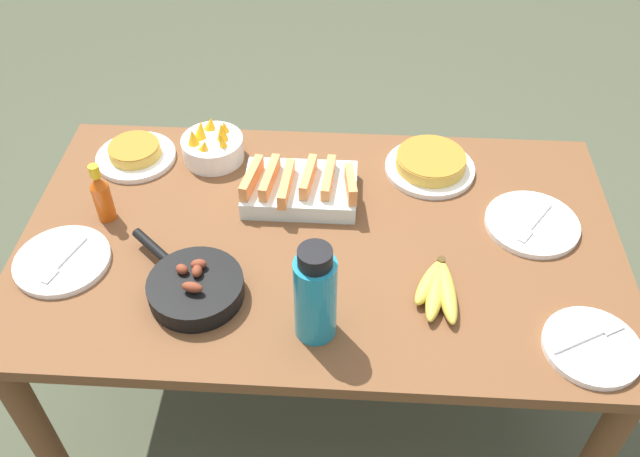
{
  "coord_description": "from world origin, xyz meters",
  "views": [
    {
      "loc": [
        0.07,
        -1.2,
        1.93
      ],
      "look_at": [
        0.0,
        0.0,
        0.75
      ],
      "focal_mm": 38.0,
      "sensor_mm": 36.0,
      "label": 1
    }
  ],
  "objects_px": {
    "empty_plate_far_left": "(62,261)",
    "frittata_plate_center": "(430,164)",
    "melon_tray": "(300,188)",
    "banana_bunch": "(438,288)",
    "skillet": "(195,287)",
    "empty_plate_near_front": "(532,224)",
    "water_bottle": "(315,295)",
    "empty_plate_far_right": "(592,347)",
    "hot_sauce_bottle": "(102,196)",
    "fruit_bowl_mango": "(212,146)",
    "frittata_plate_side": "(135,154)"
  },
  "relations": [
    {
      "from": "empty_plate_far_left",
      "to": "frittata_plate_center",
      "type": "bearing_deg",
      "value": 24.07
    },
    {
      "from": "melon_tray",
      "to": "frittata_plate_center",
      "type": "bearing_deg",
      "value": 20.67
    },
    {
      "from": "banana_bunch",
      "to": "skillet",
      "type": "bearing_deg",
      "value": -176.14
    },
    {
      "from": "empty_plate_near_front",
      "to": "water_bottle",
      "type": "height_order",
      "value": "water_bottle"
    },
    {
      "from": "melon_tray",
      "to": "water_bottle",
      "type": "xyz_separation_m",
      "value": [
        0.07,
        -0.44,
        0.08
      ]
    },
    {
      "from": "empty_plate_far_right",
      "to": "hot_sauce_bottle",
      "type": "relative_size",
      "value": 1.24
    },
    {
      "from": "fruit_bowl_mango",
      "to": "water_bottle",
      "type": "relative_size",
      "value": 0.69
    },
    {
      "from": "banana_bunch",
      "to": "empty_plate_far_left",
      "type": "height_order",
      "value": "banana_bunch"
    },
    {
      "from": "banana_bunch",
      "to": "melon_tray",
      "type": "relative_size",
      "value": 0.66
    },
    {
      "from": "empty_plate_far_right",
      "to": "fruit_bowl_mango",
      "type": "distance_m",
      "value": 1.11
    },
    {
      "from": "skillet",
      "to": "empty_plate_far_left",
      "type": "relative_size",
      "value": 1.29
    },
    {
      "from": "banana_bunch",
      "to": "skillet",
      "type": "distance_m",
      "value": 0.56
    },
    {
      "from": "empty_plate_far_left",
      "to": "melon_tray",
      "type": "bearing_deg",
      "value": 26.14
    },
    {
      "from": "water_bottle",
      "to": "hot_sauce_bottle",
      "type": "relative_size",
      "value": 1.49
    },
    {
      "from": "frittata_plate_side",
      "to": "empty_plate_far_left",
      "type": "distance_m",
      "value": 0.42
    },
    {
      "from": "frittata_plate_center",
      "to": "empty_plate_far_right",
      "type": "bearing_deg",
      "value": -61.73
    },
    {
      "from": "banana_bunch",
      "to": "empty_plate_near_front",
      "type": "relative_size",
      "value": 0.84
    },
    {
      "from": "banana_bunch",
      "to": "hot_sauce_bottle",
      "type": "bearing_deg",
      "value": 165.97
    },
    {
      "from": "empty_plate_far_left",
      "to": "hot_sauce_bottle",
      "type": "relative_size",
      "value": 1.36
    },
    {
      "from": "melon_tray",
      "to": "hot_sauce_bottle",
      "type": "height_order",
      "value": "hot_sauce_bottle"
    },
    {
      "from": "empty_plate_far_right",
      "to": "fruit_bowl_mango",
      "type": "xyz_separation_m",
      "value": [
        -0.93,
        0.61,
        0.03
      ]
    },
    {
      "from": "banana_bunch",
      "to": "frittata_plate_side",
      "type": "height_order",
      "value": "frittata_plate_side"
    },
    {
      "from": "skillet",
      "to": "fruit_bowl_mango",
      "type": "bearing_deg",
      "value": -42.51
    },
    {
      "from": "skillet",
      "to": "empty_plate_far_right",
      "type": "relative_size",
      "value": 1.4
    },
    {
      "from": "empty_plate_near_front",
      "to": "melon_tray",
      "type": "bearing_deg",
      "value": 172.91
    },
    {
      "from": "melon_tray",
      "to": "water_bottle",
      "type": "bearing_deg",
      "value": -80.88
    },
    {
      "from": "frittata_plate_center",
      "to": "empty_plate_far_right",
      "type": "distance_m",
      "value": 0.66
    },
    {
      "from": "banana_bunch",
      "to": "empty_plate_far_left",
      "type": "bearing_deg",
      "value": 177.32
    },
    {
      "from": "frittata_plate_center",
      "to": "empty_plate_near_front",
      "type": "height_order",
      "value": "frittata_plate_center"
    },
    {
      "from": "skillet",
      "to": "frittata_plate_side",
      "type": "xyz_separation_m",
      "value": [
        -0.27,
        0.49,
        -0.01
      ]
    },
    {
      "from": "skillet",
      "to": "empty_plate_far_left",
      "type": "height_order",
      "value": "skillet"
    },
    {
      "from": "fruit_bowl_mango",
      "to": "empty_plate_near_front",
      "type": "bearing_deg",
      "value": -14.99
    },
    {
      "from": "frittata_plate_center",
      "to": "fruit_bowl_mango",
      "type": "relative_size",
      "value": 1.44
    },
    {
      "from": "banana_bunch",
      "to": "empty_plate_far_right",
      "type": "bearing_deg",
      "value": -23.18
    },
    {
      "from": "fruit_bowl_mango",
      "to": "hot_sauce_bottle",
      "type": "bearing_deg",
      "value": -131.73
    },
    {
      "from": "empty_plate_far_right",
      "to": "fruit_bowl_mango",
      "type": "relative_size",
      "value": 1.22
    },
    {
      "from": "frittata_plate_side",
      "to": "fruit_bowl_mango",
      "type": "bearing_deg",
      "value": 5.22
    },
    {
      "from": "empty_plate_near_front",
      "to": "fruit_bowl_mango",
      "type": "relative_size",
      "value": 1.38
    },
    {
      "from": "fruit_bowl_mango",
      "to": "hot_sauce_bottle",
      "type": "distance_m",
      "value": 0.35
    },
    {
      "from": "frittata_plate_center",
      "to": "hot_sauce_bottle",
      "type": "relative_size",
      "value": 1.46
    },
    {
      "from": "empty_plate_far_right",
      "to": "hot_sauce_bottle",
      "type": "height_order",
      "value": "hot_sauce_bottle"
    },
    {
      "from": "banana_bunch",
      "to": "empty_plate_far_right",
      "type": "height_order",
      "value": "banana_bunch"
    },
    {
      "from": "empty_plate_far_right",
      "to": "fruit_bowl_mango",
      "type": "bearing_deg",
      "value": 146.73
    },
    {
      "from": "frittata_plate_side",
      "to": "empty_plate_near_front",
      "type": "xyz_separation_m",
      "value": [
        1.08,
        -0.21,
        -0.01
      ]
    },
    {
      "from": "frittata_plate_center",
      "to": "empty_plate_near_front",
      "type": "relative_size",
      "value": 1.04
    },
    {
      "from": "skillet",
      "to": "frittata_plate_center",
      "type": "height_order",
      "value": "skillet"
    },
    {
      "from": "fruit_bowl_mango",
      "to": "water_bottle",
      "type": "distance_m",
      "value": 0.68
    },
    {
      "from": "frittata_plate_side",
      "to": "empty_plate_far_right",
      "type": "relative_size",
      "value": 1.06
    },
    {
      "from": "melon_tray",
      "to": "empty_plate_far_right",
      "type": "distance_m",
      "value": 0.81
    },
    {
      "from": "fruit_bowl_mango",
      "to": "banana_bunch",
      "type": "bearing_deg",
      "value": -37.87
    }
  ]
}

